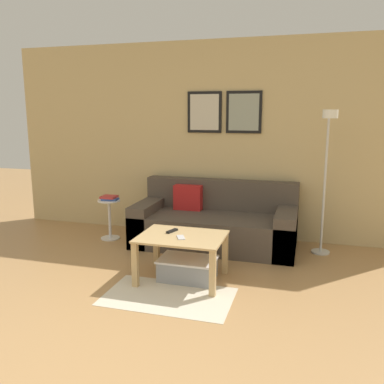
{
  "coord_description": "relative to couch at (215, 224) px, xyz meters",
  "views": [
    {
      "loc": [
        1.29,
        -1.99,
        1.64
      ],
      "look_at": [
        0.17,
        1.88,
        0.85
      ],
      "focal_mm": 38.0,
      "sensor_mm": 36.0,
      "label": 1
    }
  ],
  "objects": [
    {
      "name": "couch",
      "position": [
        0.0,
        0.0,
        0.0
      ],
      "size": [
        1.98,
        0.9,
        0.78
      ],
      "color": "#4C4238",
      "rests_on": "ground_plane"
    },
    {
      "name": "coffee_table",
      "position": [
        -0.07,
        -1.16,
        0.1
      ],
      "size": [
        0.83,
        0.64,
        0.46
      ],
      "color": "tan",
      "rests_on": "ground_plane"
    },
    {
      "name": "side_table",
      "position": [
        -1.38,
        -0.14,
        0.04
      ],
      "size": [
        0.29,
        0.29,
        0.53
      ],
      "color": "white",
      "rests_on": "ground_plane"
    },
    {
      "name": "storage_bin",
      "position": [
        -0.02,
        -1.13,
        -0.16
      ],
      "size": [
        0.56,
        0.38,
        0.22
      ],
      "color": "gray",
      "rests_on": "ground_plane"
    },
    {
      "name": "cell_phone",
      "position": [
        -0.06,
        -1.23,
        0.19
      ],
      "size": [
        0.12,
        0.15,
        0.01
      ],
      "primitive_type": "cube",
      "rotation": [
        0.0,
        0.0,
        0.46
      ],
      "color": "silver",
      "rests_on": "coffee_table"
    },
    {
      "name": "area_rug",
      "position": [
        -0.07,
        -1.56,
        -0.27
      ],
      "size": [
        1.16,
        0.69,
        0.01
      ],
      "primitive_type": "cube",
      "color": "beige",
      "rests_on": "ground_plane"
    },
    {
      "name": "ground_plane",
      "position": [
        -0.2,
        -2.81,
        -0.27
      ],
      "size": [
        16.0,
        16.0,
        0.0
      ],
      "primitive_type": "plane",
      "color": "tan"
    },
    {
      "name": "wall_back",
      "position": [
        -0.2,
        0.47,
        1.01
      ],
      "size": [
        5.6,
        0.09,
        2.55
      ],
      "color": "tan",
      "rests_on": "ground_plane"
    },
    {
      "name": "remote_control",
      "position": [
        -0.2,
        -1.06,
        0.2
      ],
      "size": [
        0.09,
        0.15,
        0.02
      ],
      "primitive_type": "cube",
      "rotation": [
        0.0,
        0.0,
        -0.33
      ],
      "color": "black",
      "rests_on": "coffee_table"
    },
    {
      "name": "floor_lamp",
      "position": [
        1.28,
        -0.09,
        0.82
      ],
      "size": [
        0.21,
        0.47,
        1.67
      ],
      "color": "silver",
      "rests_on": "ground_plane"
    },
    {
      "name": "book_stack",
      "position": [
        -1.37,
        -0.15,
        0.28
      ],
      "size": [
        0.23,
        0.18,
        0.05
      ],
      "color": "#335199",
      "rests_on": "side_table"
    }
  ]
}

